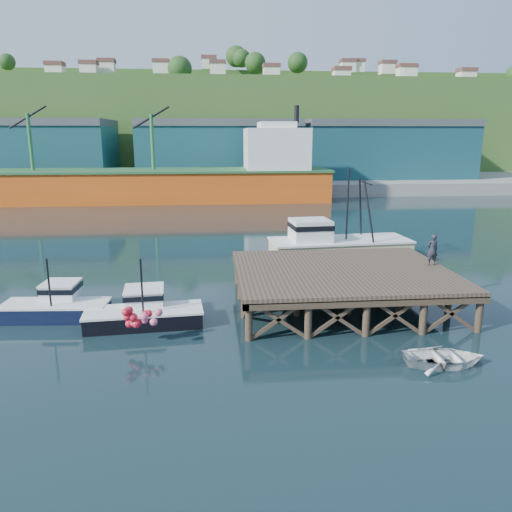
{
  "coord_description": "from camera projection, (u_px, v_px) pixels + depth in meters",
  "views": [
    {
      "loc": [
        -1.9,
        -26.78,
        9.51
      ],
      "look_at": [
        0.77,
        2.0,
        2.5
      ],
      "focal_mm": 35.0,
      "sensor_mm": 36.0,
      "label": 1
    }
  ],
  "objects": [
    {
      "name": "warehouse_right",
      "position": [
        382.0,
        152.0,
        92.38
      ],
      "size": [
        30.0,
        16.0,
        9.0
      ],
      "primitive_type": "cube",
      "color": "#195252",
      "rests_on": "far_quay"
    },
    {
      "name": "cargo_ship",
      "position": [
        165.0,
        179.0,
        73.23
      ],
      "size": [
        55.5,
        10.0,
        13.75
      ],
      "color": "#DB5614",
      "rests_on": "ground"
    },
    {
      "name": "boat_black",
      "position": [
        144.0,
        311.0,
        25.7
      ],
      "size": [
        6.11,
        5.12,
        3.68
      ],
      "rotation": [
        0.0,
        0.0,
        0.08
      ],
      "color": "black",
      "rests_on": "ground"
    },
    {
      "name": "trawler",
      "position": [
        337.0,
        244.0,
        37.98
      ],
      "size": [
        10.82,
        4.57,
        7.07
      ],
      "rotation": [
        0.0,
        0.0,
        0.08
      ],
      "color": "beige",
      "rests_on": "ground"
    },
    {
      "name": "dockworker",
      "position": [
        432.0,
        250.0,
        28.91
      ],
      "size": [
        0.68,
        0.46,
        1.83
      ],
      "primitive_type": "imported",
      "rotation": [
        0.0,
        0.0,
        3.18
      ],
      "color": "#212129",
      "rests_on": "wharf"
    },
    {
      "name": "far_quay",
      "position": [
        219.0,
        181.0,
        95.83
      ],
      "size": [
        160.0,
        40.0,
        2.0
      ],
      "primitive_type": "cube",
      "color": "gray",
      "rests_on": "ground"
    },
    {
      "name": "ground",
      "position": [
        246.0,
        307.0,
        28.32
      ],
      "size": [
        300.0,
        300.0,
        0.0
      ],
      "primitive_type": "plane",
      "color": "black",
      "rests_on": "ground"
    },
    {
      "name": "warehouse_left",
      "position": [
        18.0,
        153.0,
        86.55
      ],
      "size": [
        32.0,
        16.0,
        9.0
      ],
      "primitive_type": "cube",
      "color": "#195252",
      "rests_on": "far_quay"
    },
    {
      "name": "wharf",
      "position": [
        343.0,
        273.0,
        28.18
      ],
      "size": [
        12.0,
        10.0,
        2.62
      ],
      "color": "brown",
      "rests_on": "ground"
    },
    {
      "name": "dinghy",
      "position": [
        444.0,
        357.0,
        21.11
      ],
      "size": [
        3.59,
        2.7,
        0.7
      ],
      "primitive_type": "imported",
      "rotation": [
        0.0,
        0.0,
        1.49
      ],
      "color": "white",
      "rests_on": "ground"
    },
    {
      "name": "boat_navy",
      "position": [
        57.0,
        305.0,
        26.62
      ],
      "size": [
        5.62,
        3.15,
        3.44
      ],
      "rotation": [
        0.0,
        0.0,
        -0.07
      ],
      "color": "black",
      "rests_on": "ground"
    },
    {
      "name": "hillside",
      "position": [
        216.0,
        129.0,
        122.5
      ],
      "size": [
        220.0,
        50.0,
        22.0
      ],
      "primitive_type": "cube",
      "color": "#2D511E",
      "rests_on": "ground"
    },
    {
      "name": "warehouse_mid",
      "position": [
        219.0,
        152.0,
        89.69
      ],
      "size": [
        28.0,
        16.0,
        9.0
      ],
      "primitive_type": "cube",
      "color": "#195252",
      "rests_on": "far_quay"
    }
  ]
}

